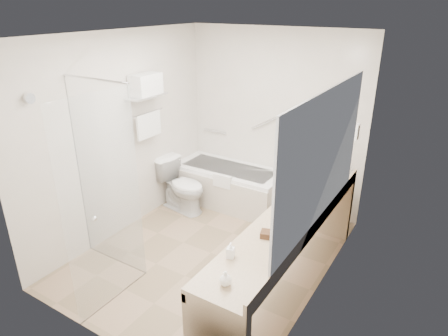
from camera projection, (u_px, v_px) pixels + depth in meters
The scene contains 25 objects.
floor at pixel (211, 253), 4.79m from camera, with size 3.20×3.20×0.00m, color #9F8162.
ceiling at pixel (207, 34), 3.82m from camera, with size 2.60×3.20×0.10m, color white.
wall_back at pixel (273, 121), 5.55m from camera, with size 2.60×0.10×2.50m, color beige.
wall_front at pixel (93, 220), 3.05m from camera, with size 2.60×0.10×2.50m, color beige.
wall_left at pixel (122, 136), 4.94m from camera, with size 0.10×3.20×2.50m, color beige.
wall_right at pixel (326, 183), 3.67m from camera, with size 0.10×3.20×2.50m, color beige.
bathtub at pixel (229, 185), 5.89m from camera, with size 1.60×0.73×0.59m.
grab_bar_short at pixel (215, 131), 6.10m from camera, with size 0.03×0.03×0.40m, color silver.
grab_bar_long at pixel (269, 121), 5.55m from camera, with size 0.03×0.03×0.60m, color silver.
shower_enclosure at pixel (105, 190), 3.96m from camera, with size 0.96×0.91×2.11m.
towel_shelf at pixel (146, 91), 4.95m from camera, with size 0.24×0.55×0.81m.
vanity_counter at pixel (288, 238), 3.92m from camera, with size 0.55×2.70×0.95m.
sink at pixel (307, 206), 4.15m from camera, with size 0.40×0.52×0.14m, color white.
faucet at pixel (322, 200), 4.04m from camera, with size 0.03×0.03×0.14m, color silver.
mirror at pixel (323, 157), 3.44m from camera, with size 0.02×2.00×1.20m, color #ACB1B8.
hairdryer_unit at pixel (355, 132), 4.44m from camera, with size 0.08×0.10×0.18m, color white.
toilet at pixel (182, 186), 5.66m from camera, with size 0.42×0.75×0.74m, color white.
amenity_basket at pixel (270, 235), 3.55m from camera, with size 0.16×0.11×0.05m, color #4B331B.
soap_bottle_a at pixel (230, 254), 3.27m from camera, with size 0.06×0.14×0.06m, color white.
soap_bottle_b at pixel (225, 280), 2.94m from camera, with size 0.09×0.12×0.09m, color white.
water_bottle_left at pixel (295, 189), 4.23m from camera, with size 0.07×0.07×0.22m.
water_bottle_mid at pixel (306, 188), 4.26m from camera, with size 0.06×0.06×0.21m.
water_bottle_right at pixel (318, 179), 4.53m from camera, with size 0.05×0.05×0.17m.
drinking_glass_near at pixel (303, 182), 4.52m from camera, with size 0.08×0.08×0.10m, color silver.
drinking_glass_far at pixel (308, 179), 4.61m from camera, with size 0.07×0.07×0.08m, color silver.
Camera 1 is at (2.26, -3.32, 2.80)m, focal length 32.00 mm.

